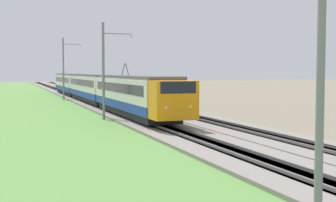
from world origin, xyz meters
name	(u,v)px	position (x,y,z in m)	size (l,w,h in m)	color
ballast_main	(102,106)	(50.00, 0.00, 0.15)	(240.00, 4.40, 0.30)	gray
ballast_adjacent	(140,105)	(50.00, -4.53, 0.15)	(240.00, 4.40, 0.30)	gray
track_main	(102,106)	(50.00, 0.00, 0.16)	(240.00, 1.57, 0.45)	#4C4238
track_adjacent	(140,105)	(50.00, -4.53, 0.16)	(240.00, 1.57, 0.45)	#4C4238
grass_verge	(54,108)	(50.00, 5.35, 0.06)	(240.00, 13.15, 0.12)	#5B8E42
passenger_train	(92,86)	(56.15, 0.00, 2.26)	(62.13, 3.02, 4.87)	orange
catenary_mast_near	(323,55)	(7.31, 2.56, 4.56)	(0.22, 2.56, 8.83)	slate
catenary_mast_mid	(104,70)	(35.69, 2.56, 4.23)	(0.22, 2.56, 8.18)	slate
catenary_mast_far	(64,68)	(64.07, 2.56, 4.56)	(0.22, 2.56, 8.84)	slate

